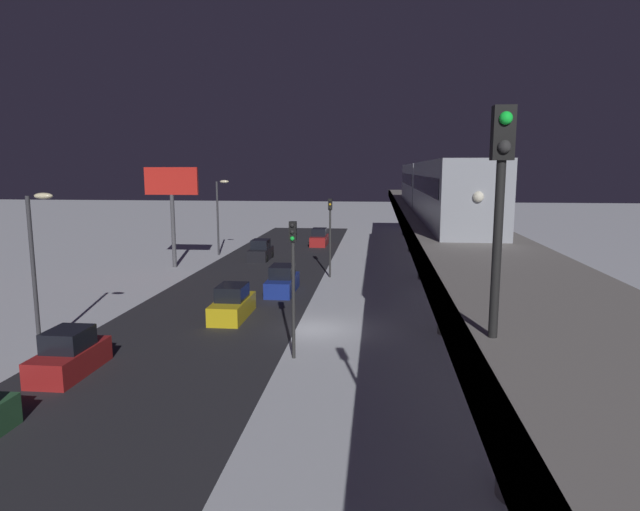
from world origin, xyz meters
TOP-DOWN VIEW (x-y plane):
  - ground_plane at (0.00, 0.00)m, footprint 240.00×240.00m
  - avenue_asphalt at (6.45, 0.00)m, footprint 11.00×103.30m
  - elevated_railway at (-7.34, 0.00)m, footprint 5.00×103.30m
  - subway_train at (-7.43, -11.96)m, footprint 2.94×36.87m
  - rail_signal at (-5.50, 19.13)m, footprint 0.36×0.41m
  - sedan_black at (7.85, -22.70)m, footprint 1.91×4.16m
  - sedan_yellow at (5.05, -1.91)m, footprint 1.80×4.60m
  - sedan_red at (3.25, -33.38)m, footprint 1.80×4.39m
  - sedan_blue at (3.25, -8.76)m, footprint 1.80×4.72m
  - sedan_red_2 at (9.65, 7.61)m, footprint 1.80×4.01m
  - traffic_light_near at (0.35, 4.69)m, footprint 0.32×0.44m
  - traffic_light_mid at (0.35, -14.61)m, footprint 0.32×0.44m
  - commercial_billboard at (14.67, -17.76)m, footprint 4.80×0.36m
  - street_lamp_near at (12.52, 5.00)m, footprint 1.35×0.44m
  - street_lamp_far at (12.52, -25.00)m, footprint 1.35×0.44m

SIDE VIEW (x-z plane):
  - ground_plane at x=0.00m, z-range 0.00..0.00m
  - avenue_asphalt at x=6.45m, z-range 0.00..0.01m
  - sedan_black at x=7.85m, z-range -0.20..1.77m
  - sedan_yellow at x=5.05m, z-range -0.19..1.78m
  - sedan_red at x=3.25m, z-range -0.19..1.78m
  - sedan_red_2 at x=9.65m, z-range -0.19..1.78m
  - sedan_blue at x=3.25m, z-range -0.19..1.78m
  - traffic_light_near at x=0.35m, z-range 1.00..7.40m
  - traffic_light_mid at x=0.35m, z-range 1.00..7.40m
  - street_lamp_near at x=12.52m, z-range 0.99..8.64m
  - street_lamp_far at x=12.52m, z-range 0.99..8.64m
  - elevated_railway at x=-7.34m, z-range 2.09..7.86m
  - commercial_billboard at x=14.67m, z-range 2.38..11.28m
  - subway_train at x=-7.43m, z-range 5.84..9.24m
  - rail_signal at x=-5.50m, z-range 6.49..10.49m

